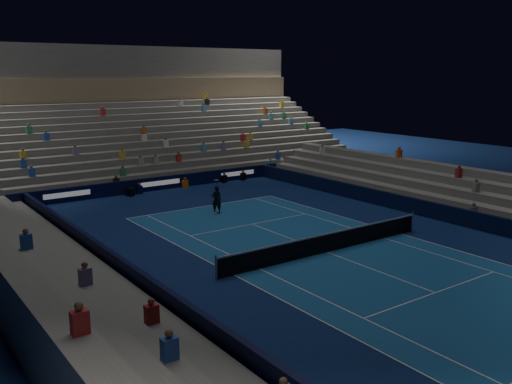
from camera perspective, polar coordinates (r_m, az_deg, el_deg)
The scene contains 11 objects.
ground at distance 27.90m, azimuth 7.24°, elevation -6.12°, with size 90.00×90.00×0.00m, color #0C1E4D.
court_surface at distance 27.90m, azimuth 7.24°, elevation -6.11°, with size 10.97×23.77×0.01m, color #19528E.
sponsor_barrier_far at distance 42.75m, azimuth -9.81°, elevation 0.88°, with size 44.00×0.25×1.00m, color black.
sponsor_barrier_east at distance 34.88m, azimuth 19.06°, elevation -2.14°, with size 0.25×37.00×1.00m, color black.
sponsor_barrier_west at distance 22.63m, azimuth -11.33°, elevation -9.33°, with size 0.25×37.00×1.00m, color black.
grandstand_main at distance 50.88m, azimuth -14.60°, elevation 5.72°, with size 44.00×15.20×11.20m.
grandstand_east at distance 37.62m, azimuth 22.17°, elevation -0.72°, with size 5.00×37.00×2.50m.
grandstand_west at distance 21.42m, azimuth -19.97°, elevation -9.91°, with size 5.00×37.00×2.50m.
tennis_net at distance 27.75m, azimuth 7.27°, elevation -5.13°, with size 12.90×0.10×1.10m.
tennis_player at distance 35.04m, azimuth -4.05°, elevation -0.80°, with size 0.64×0.42×1.76m, color black.
broadcast_camera at distance 41.03m, azimuth -12.73°, elevation 0.02°, with size 0.58×0.96×0.59m.
Camera 1 is at (-18.16, -19.33, 8.67)m, focal length 39.17 mm.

